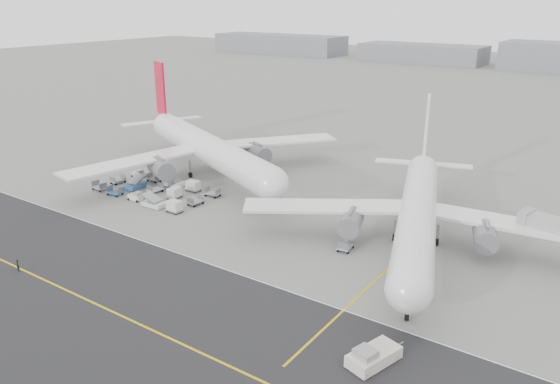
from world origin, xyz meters
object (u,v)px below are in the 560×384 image
Objects in this scene: airliner_a at (206,147)px; ground_crew_a at (18,266)px; airliner_b at (418,211)px; pushback_tug at (373,356)px.

ground_crew_a is (7.60, -46.68, -5.16)m from airliner_a.
airliner_b is at bearing -74.42° from airliner_a.
airliner_b is 31.07m from pushback_tug.
airliner_b is at bearing 119.87° from pushback_tug.
ground_crew_a is (-41.05, -38.96, -4.50)m from airliner_b.
ground_crew_a is (-48.23, -9.06, -0.03)m from pushback_tug.
airliner_a reaches higher than ground_crew_a.
pushback_tug is at bearing -95.36° from airliner_b.
pushback_tug is at bearing 33.51° from ground_crew_a.
pushback_tug is 49.08m from ground_crew_a.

